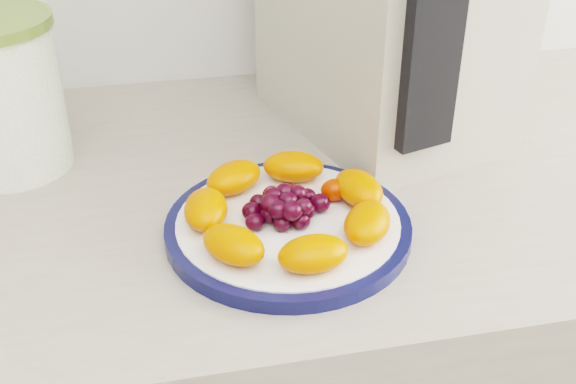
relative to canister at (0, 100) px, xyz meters
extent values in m
cylinder|color=#0C113D|center=(0.29, -0.21, -0.08)|extent=(0.25, 0.25, 0.01)
cylinder|color=white|center=(0.29, -0.21, -0.07)|extent=(0.22, 0.22, 0.02)
cylinder|color=#4B7115|center=(0.00, 0.00, 0.00)|extent=(0.17, 0.17, 0.17)
cube|color=black|center=(0.45, -0.15, 0.11)|extent=(0.07, 0.04, 0.28)
ellipsoid|color=#E84A00|center=(0.37, -0.19, -0.05)|extent=(0.06, 0.07, 0.03)
ellipsoid|color=#E84A00|center=(0.31, -0.13, -0.05)|extent=(0.08, 0.06, 0.03)
ellipsoid|color=#E84A00|center=(0.24, -0.14, -0.05)|extent=(0.08, 0.07, 0.03)
ellipsoid|color=#E84A00|center=(0.21, -0.20, -0.05)|extent=(0.05, 0.07, 0.03)
ellipsoid|color=#E84A00|center=(0.23, -0.26, -0.05)|extent=(0.08, 0.08, 0.03)
ellipsoid|color=#E84A00|center=(0.29, -0.29, -0.05)|extent=(0.07, 0.05, 0.03)
ellipsoid|color=#E84A00|center=(0.36, -0.25, -0.05)|extent=(0.07, 0.08, 0.03)
ellipsoid|color=black|center=(0.29, -0.21, -0.06)|extent=(0.02, 0.02, 0.02)
ellipsoid|color=black|center=(0.31, -0.21, -0.06)|extent=(0.02, 0.02, 0.02)
ellipsoid|color=black|center=(0.30, -0.19, -0.06)|extent=(0.02, 0.02, 0.02)
ellipsoid|color=black|center=(0.28, -0.19, -0.06)|extent=(0.02, 0.02, 0.02)
ellipsoid|color=black|center=(0.27, -0.21, -0.06)|extent=(0.02, 0.02, 0.02)
ellipsoid|color=black|center=(0.28, -0.22, -0.06)|extent=(0.02, 0.02, 0.02)
ellipsoid|color=black|center=(0.30, -0.22, -0.06)|extent=(0.02, 0.02, 0.02)
ellipsoid|color=black|center=(0.32, -0.20, -0.06)|extent=(0.02, 0.02, 0.02)
ellipsoid|color=black|center=(0.31, -0.18, -0.06)|extent=(0.02, 0.02, 0.02)
ellipsoid|color=black|center=(0.30, -0.17, -0.06)|extent=(0.02, 0.02, 0.02)
ellipsoid|color=black|center=(0.28, -0.17, -0.06)|extent=(0.02, 0.02, 0.02)
ellipsoid|color=black|center=(0.26, -0.18, -0.06)|extent=(0.02, 0.02, 0.02)
ellipsoid|color=black|center=(0.25, -0.20, -0.06)|extent=(0.02, 0.02, 0.02)
ellipsoid|color=black|center=(0.25, -0.22, -0.06)|extent=(0.02, 0.02, 0.02)
ellipsoid|color=black|center=(0.29, -0.21, -0.04)|extent=(0.02, 0.02, 0.02)
ellipsoid|color=black|center=(0.30, -0.19, -0.04)|extent=(0.02, 0.02, 0.02)
ellipsoid|color=black|center=(0.29, -0.19, -0.04)|extent=(0.02, 0.02, 0.02)
ellipsoid|color=black|center=(0.27, -0.19, -0.04)|extent=(0.02, 0.02, 0.02)
ellipsoid|color=black|center=(0.27, -0.21, -0.04)|extent=(0.02, 0.02, 0.02)
ellipsoid|color=black|center=(0.27, -0.22, -0.04)|extent=(0.02, 0.02, 0.02)
ellipsoid|color=black|center=(0.29, -0.23, -0.04)|extent=(0.02, 0.02, 0.02)
ellipsoid|color=black|center=(0.30, -0.22, -0.04)|extent=(0.02, 0.02, 0.02)
ellipsoid|color=#C42100|center=(0.34, -0.18, -0.05)|extent=(0.03, 0.03, 0.02)
ellipsoid|color=#C42100|center=(0.37, -0.17, -0.05)|extent=(0.04, 0.03, 0.02)
camera|label=1|loc=(0.16, -0.79, 0.34)|focal=45.00mm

